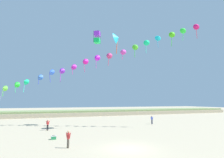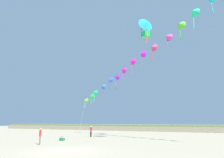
{
  "view_description": "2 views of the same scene",
  "coord_description": "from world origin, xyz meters",
  "px_view_note": "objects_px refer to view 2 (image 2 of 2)",
  "views": [
    {
      "loc": [
        -7.3,
        -15.32,
        4.37
      ],
      "look_at": [
        2.15,
        10.1,
        7.89
      ],
      "focal_mm": 28.0,
      "sensor_mm": 36.0,
      "label": 1
    },
    {
      "loc": [
        11.04,
        -12.46,
        2.15
      ],
      "look_at": [
        -1.42,
        10.38,
        7.85
      ],
      "focal_mm": 32.0,
      "sensor_mm": 36.0,
      "label": 2
    }
  ],
  "objects_px": {
    "person_mid_center": "(40,135)",
    "large_kite_low_lead": "(147,23)",
    "large_kite_mid_trail": "(146,30)",
    "person_near_right": "(91,131)",
    "beach_cooler": "(62,139)"
  },
  "relations": [
    {
      "from": "person_near_right",
      "to": "large_kite_mid_trail",
      "type": "height_order",
      "value": "large_kite_mid_trail"
    },
    {
      "from": "person_near_right",
      "to": "person_mid_center",
      "type": "height_order",
      "value": "person_near_right"
    },
    {
      "from": "person_mid_center",
      "to": "large_kite_mid_trail",
      "type": "bearing_deg",
      "value": 65.12
    },
    {
      "from": "person_mid_center",
      "to": "large_kite_low_lead",
      "type": "bearing_deg",
      "value": 45.78
    },
    {
      "from": "large_kite_low_lead",
      "to": "beach_cooler",
      "type": "bearing_deg",
      "value": -155.78
    },
    {
      "from": "beach_cooler",
      "to": "person_mid_center",
      "type": "bearing_deg",
      "value": -75.66
    },
    {
      "from": "person_near_right",
      "to": "large_kite_low_lead",
      "type": "xyz_separation_m",
      "value": [
        10.41,
        -2.68,
        14.12
      ]
    },
    {
      "from": "person_near_right",
      "to": "large_kite_mid_trail",
      "type": "distance_m",
      "value": 18.29
    },
    {
      "from": "person_mid_center",
      "to": "large_kite_low_lead",
      "type": "distance_m",
      "value": 18.78
    },
    {
      "from": "person_near_right",
      "to": "person_mid_center",
      "type": "bearing_deg",
      "value": -81.19
    },
    {
      "from": "person_near_right",
      "to": "large_kite_low_lead",
      "type": "bearing_deg",
      "value": -14.44
    },
    {
      "from": "person_near_right",
      "to": "person_mid_center",
      "type": "xyz_separation_m",
      "value": [
        1.79,
        -11.54,
        -0.03
      ]
    },
    {
      "from": "person_mid_center",
      "to": "beach_cooler",
      "type": "height_order",
      "value": "person_mid_center"
    },
    {
      "from": "large_kite_mid_trail",
      "to": "beach_cooler",
      "type": "bearing_deg",
      "value": -128.28
    },
    {
      "from": "large_kite_mid_trail",
      "to": "person_mid_center",
      "type": "bearing_deg",
      "value": -114.88
    }
  ]
}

